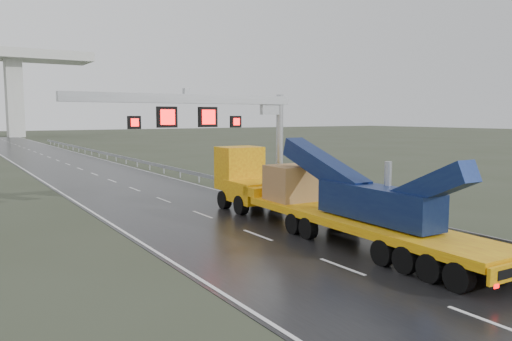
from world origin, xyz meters
TOP-DOWN VIEW (x-y plane):
  - ground at (0.00, 0.00)m, footprint 400.00×400.00m
  - road at (0.00, 40.00)m, footprint 11.00×200.00m
  - guardrail at (6.10, 30.00)m, footprint 0.20×140.00m
  - sign_gantry at (2.10, 17.99)m, footprint 14.90×1.20m
  - heavy_haul_truck at (3.02, 10.18)m, footprint 3.54×19.82m
  - exit_sign_pair at (7.10, 16.58)m, footprint 1.47×0.64m
  - striped_barrier at (6.00, 15.36)m, footprint 0.69×0.55m

SIDE VIEW (x-z plane):
  - ground at x=0.00m, z-range 0.00..0.00m
  - road at x=0.00m, z-range 0.00..0.02m
  - striped_barrier at x=6.00m, z-range 0.00..1.03m
  - guardrail at x=6.10m, z-range 0.00..1.40m
  - heavy_haul_truck at x=3.02m, z-range -0.52..4.11m
  - exit_sign_pair at x=7.10m, z-range 0.53..3.20m
  - sign_gantry at x=2.10m, z-range 1.90..9.33m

